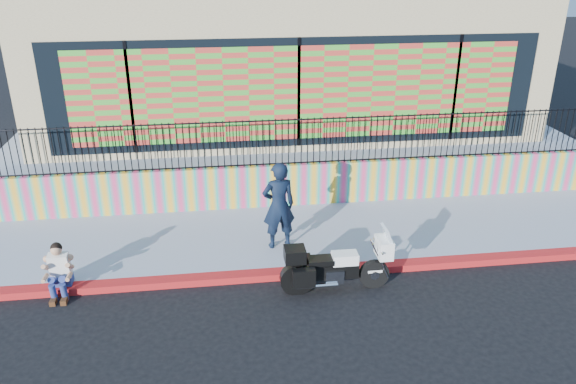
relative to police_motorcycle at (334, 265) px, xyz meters
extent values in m
plane|color=black|center=(-0.01, 0.61, -0.56)|extent=(90.00, 90.00, 0.00)
cube|color=#A4250B|center=(-0.01, 0.61, -0.49)|extent=(16.00, 0.30, 0.15)
cube|color=#9298AF|center=(-0.01, 2.26, -0.49)|extent=(16.00, 3.00, 0.15)
cube|color=#E53C75|center=(-0.01, 3.86, 0.14)|extent=(16.00, 0.20, 1.10)
cube|color=#9298AF|center=(-0.01, 8.96, 0.06)|extent=(16.00, 10.00, 1.25)
cube|color=tan|center=(-0.01, 8.76, 2.69)|extent=(14.00, 8.00, 4.00)
cube|color=black|center=(-0.01, 4.74, 2.29)|extent=(12.60, 0.04, 2.80)
cube|color=red|center=(-0.01, 4.71, 2.29)|extent=(11.48, 0.02, 2.40)
cylinder|color=black|center=(0.82, 0.00, -0.26)|extent=(0.60, 0.13, 0.60)
cylinder|color=black|center=(-0.73, 0.00, -0.26)|extent=(0.60, 0.13, 0.60)
cube|color=black|center=(0.04, 0.00, -0.11)|extent=(0.87, 0.26, 0.31)
cube|color=silver|center=(0.00, 0.00, -0.20)|extent=(0.36, 0.31, 0.27)
cube|color=white|center=(0.21, 0.00, 0.15)|extent=(0.50, 0.29, 0.22)
cube|color=black|center=(-0.28, 0.00, 0.13)|extent=(0.50, 0.31, 0.11)
cube|color=white|center=(0.98, 0.00, 0.33)|extent=(0.27, 0.47, 0.38)
cube|color=silver|center=(1.02, 0.00, 0.62)|extent=(0.17, 0.42, 0.31)
cube|color=black|center=(-0.78, 0.00, 0.31)|extent=(0.40, 0.38, 0.27)
cube|color=black|center=(-0.64, -0.27, -0.06)|extent=(0.44, 0.16, 0.36)
cube|color=black|center=(-0.64, 0.27, -0.06)|extent=(0.44, 0.16, 0.36)
cube|color=white|center=(0.82, 0.00, -0.17)|extent=(0.29, 0.15, 0.05)
imported|color=black|center=(-0.89, 1.67, 0.58)|extent=(0.78, 0.57, 1.98)
cube|color=navy|center=(-5.30, 0.70, -0.32)|extent=(0.36, 0.28, 0.18)
cube|color=white|center=(-5.30, 0.66, 0.03)|extent=(0.38, 0.27, 0.54)
sphere|color=tan|center=(-5.30, 0.62, 0.39)|extent=(0.21, 0.21, 0.21)
cube|color=#472814|center=(-5.40, 0.26, -0.51)|extent=(0.11, 0.26, 0.10)
cube|color=#472814|center=(-5.20, 0.26, -0.51)|extent=(0.11, 0.26, 0.10)
camera|label=1|loc=(-2.14, -9.28, 5.66)|focal=35.00mm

